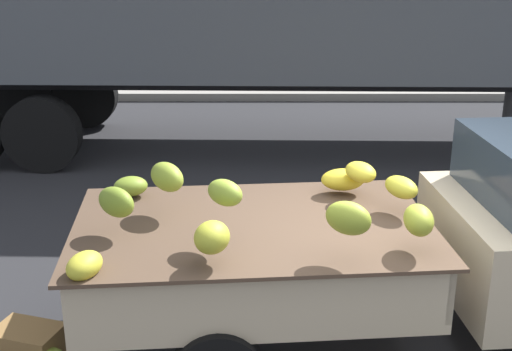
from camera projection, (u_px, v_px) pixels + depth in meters
The scene contains 3 objects.
curb_strip at pixel (302, 93), 14.24m from camera, with size 80.00×0.80×0.16m, color gray.
pickup_truck at pixel (493, 239), 5.60m from camera, with size 5.06×2.15×1.70m.
produce_crate at pixel (29, 342), 5.54m from camera, with size 0.52×0.36×0.25m, color olive.
Camera 1 is at (-0.93, -4.79, 3.24)m, focal length 48.52 mm.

